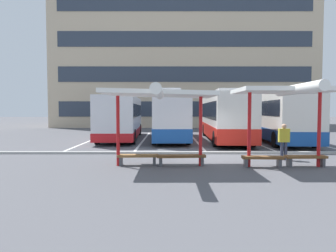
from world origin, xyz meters
TOP-DOWN VIEW (x-y plane):
  - ground_plane at (0.00, 0.00)m, footprint 160.00×160.00m
  - terminal_building at (0.03, 30.92)m, footprint 33.97×15.65m
  - coach_bus_0 at (-5.70, 8.81)m, footprint 3.01×10.60m
  - coach_bus_1 at (-1.98, 8.69)m, footprint 2.81×11.20m
  - coach_bus_2 at (2.14, 7.72)m, footprint 2.90×11.44m
  - coach_bus_3 at (5.90, 7.42)m, footprint 3.39×11.77m
  - lane_stripe_0 at (-7.82, 8.05)m, footprint 0.16×14.00m
  - lane_stripe_1 at (-3.91, 8.05)m, footprint 0.16×14.00m
  - lane_stripe_2 at (0.00, 8.05)m, footprint 0.16×14.00m
  - lane_stripe_3 at (3.91, 8.05)m, footprint 0.16×14.00m
  - lane_stripe_4 at (7.82, 8.05)m, footprint 0.16×14.00m
  - waiting_shelter_0 at (-2.42, -2.94)m, footprint 4.38×5.37m
  - bench_0 at (-3.32, -2.54)m, footprint 1.69×0.50m
  - bench_1 at (-1.52, -2.65)m, footprint 2.02×0.57m
  - waiting_shelter_1 at (2.62, -3.11)m, footprint 3.81×4.51m
  - bench_2 at (1.72, -2.99)m, footprint 1.64×0.50m
  - bench_3 at (3.52, -2.83)m, footprint 1.66×0.47m
  - platform_kerb at (0.00, 0.74)m, footprint 44.00×0.24m
  - waiting_passenger_0 at (3.25, -1.16)m, footprint 0.49×0.24m

SIDE VIEW (x-z plane):
  - ground_plane at x=0.00m, z-range 0.00..0.00m
  - lane_stripe_0 at x=-7.82m, z-range 0.00..0.01m
  - lane_stripe_1 at x=-3.91m, z-range 0.00..0.01m
  - lane_stripe_2 at x=0.00m, z-range 0.00..0.01m
  - lane_stripe_3 at x=3.91m, z-range 0.00..0.01m
  - lane_stripe_4 at x=7.82m, z-range 0.00..0.01m
  - platform_kerb at x=0.00m, z-range 0.00..0.12m
  - bench_2 at x=1.72m, z-range 0.11..0.56m
  - bench_3 at x=3.52m, z-range 0.11..0.56m
  - bench_0 at x=-3.32m, z-range 0.11..0.56m
  - bench_1 at x=-1.52m, z-range 0.12..0.57m
  - waiting_passenger_0 at x=3.25m, z-range 0.13..1.78m
  - coach_bus_0 at x=-5.70m, z-range -0.10..3.49m
  - coach_bus_2 at x=2.14m, z-range -0.15..3.58m
  - coach_bus_3 at x=5.90m, z-range -0.13..3.66m
  - coach_bus_1 at x=-1.98m, z-range -0.14..3.68m
  - waiting_shelter_0 at x=-2.42m, z-range 1.34..4.44m
  - waiting_shelter_1 at x=2.62m, z-range 1.38..4.60m
  - terminal_building at x=0.03m, z-range -1.37..18.60m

